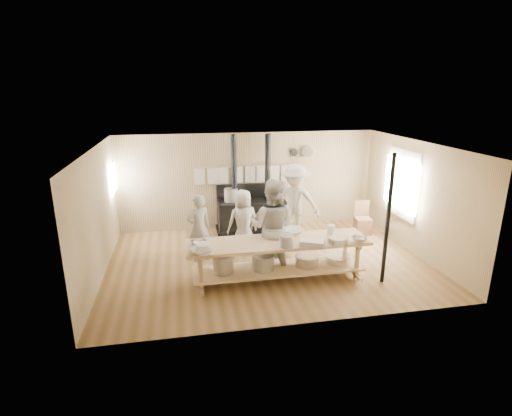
% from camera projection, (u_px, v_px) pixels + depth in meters
% --- Properties ---
extents(ground, '(7.00, 7.00, 0.00)m').
position_uv_depth(ground, '(268.00, 262.00, 8.94)').
color(ground, brown).
rests_on(ground, ground).
extents(room_shell, '(7.00, 7.00, 7.00)m').
position_uv_depth(room_shell, '(269.00, 192.00, 8.47)').
color(room_shell, tan).
rests_on(room_shell, ground).
extents(window_right, '(0.09, 1.50, 1.65)m').
position_uv_depth(window_right, '(403.00, 184.00, 9.69)').
color(window_right, beige).
rests_on(window_right, ground).
extents(left_opening, '(0.00, 0.90, 0.90)m').
position_uv_depth(left_opening, '(113.00, 179.00, 9.74)').
color(left_opening, white).
rests_on(left_opening, ground).
extents(stove, '(1.90, 0.75, 2.60)m').
position_uv_depth(stove, '(251.00, 212.00, 10.78)').
color(stove, black).
rests_on(stove, ground).
extents(towel_rail, '(3.00, 0.04, 0.47)m').
position_uv_depth(towel_rail, '(249.00, 172.00, 10.75)').
color(towel_rail, tan).
rests_on(towel_rail, ground).
extents(back_wall_shelf, '(0.63, 0.14, 0.32)m').
position_uv_depth(back_wall_shelf, '(302.00, 154.00, 10.91)').
color(back_wall_shelf, tan).
rests_on(back_wall_shelf, ground).
extents(prep_table, '(3.60, 0.90, 0.85)m').
position_uv_depth(prep_table, '(278.00, 256.00, 7.94)').
color(prep_table, tan).
rests_on(prep_table, ground).
extents(support_post, '(0.08, 0.08, 2.60)m').
position_uv_depth(support_post, '(388.00, 220.00, 7.66)').
color(support_post, black).
rests_on(support_post, ground).
extents(cook_far_left, '(0.65, 0.54, 1.53)m').
position_uv_depth(cook_far_left, '(199.00, 228.00, 8.82)').
color(cook_far_left, '#A5A192').
rests_on(cook_far_left, ground).
extents(cook_left, '(1.21, 1.11, 2.02)m').
position_uv_depth(cook_left, '(272.00, 227.00, 8.17)').
color(cook_left, '#A5A192').
rests_on(cook_left, ground).
extents(cook_center, '(0.82, 0.61, 1.52)m').
position_uv_depth(cook_center, '(243.00, 222.00, 9.23)').
color(cook_center, '#A5A192').
rests_on(cook_center, ground).
extents(cook_right, '(0.97, 0.41, 1.64)m').
position_uv_depth(cook_right, '(272.00, 226.00, 8.81)').
color(cook_right, '#A5A192').
rests_on(cook_right, ground).
extents(cook_by_window, '(1.41, 1.04, 1.96)m').
position_uv_depth(cook_by_window, '(295.00, 203.00, 9.97)').
color(cook_by_window, '#A5A192').
rests_on(cook_by_window, ground).
extents(chair, '(0.45, 0.45, 0.87)m').
position_uv_depth(chair, '(362.00, 224.00, 10.61)').
color(chair, brown).
rests_on(chair, ground).
extents(bowl_white_a, '(0.52, 0.52, 0.10)m').
position_uv_depth(bowl_white_a, '(202.00, 251.00, 7.25)').
color(bowl_white_a, white).
rests_on(bowl_white_a, prep_table).
extents(bowl_steel_a, '(0.42, 0.42, 0.09)m').
position_uv_depth(bowl_steel_a, '(199.00, 243.00, 7.62)').
color(bowl_steel_a, silver).
rests_on(bowl_steel_a, prep_table).
extents(bowl_white_b, '(0.59, 0.59, 0.10)m').
position_uv_depth(bowl_white_b, '(293.00, 231.00, 8.21)').
color(bowl_white_b, white).
rests_on(bowl_white_b, prep_table).
extents(bowl_steel_b, '(0.36, 0.36, 0.09)m').
position_uv_depth(bowl_steel_b, '(359.00, 239.00, 7.80)').
color(bowl_steel_b, silver).
rests_on(bowl_steel_b, prep_table).
extents(roasting_pan, '(0.54, 0.46, 0.10)m').
position_uv_depth(roasting_pan, '(312.00, 242.00, 7.63)').
color(roasting_pan, '#B2B2B7').
rests_on(roasting_pan, prep_table).
extents(mixing_bowl_large, '(0.50, 0.50, 0.13)m').
position_uv_depth(mixing_bowl_large, '(338.00, 240.00, 7.72)').
color(mixing_bowl_large, silver).
rests_on(mixing_bowl_large, prep_table).
extents(bucket_galv, '(0.33, 0.33, 0.24)m').
position_uv_depth(bucket_galv, '(287.00, 241.00, 7.52)').
color(bucket_galv, gray).
rests_on(bucket_galv, prep_table).
extents(deep_bowl_enamel, '(0.35, 0.35, 0.18)m').
position_uv_depth(deep_bowl_enamel, '(204.00, 248.00, 7.25)').
color(deep_bowl_enamel, white).
rests_on(deep_bowl_enamel, prep_table).
extents(pitcher, '(0.18, 0.18, 0.24)m').
position_uv_depth(pitcher, '(331.00, 231.00, 8.05)').
color(pitcher, white).
rests_on(pitcher, prep_table).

